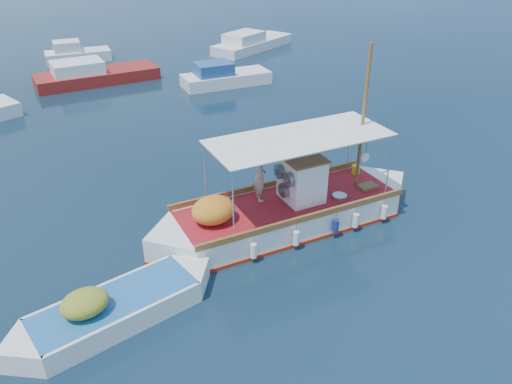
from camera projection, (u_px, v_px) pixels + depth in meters
ground at (281, 220)px, 18.94m from camera, size 160.00×160.00×0.00m
fishing_caique at (286, 212)px, 18.33m from camera, size 10.71×4.19×6.61m
dinghy at (114, 311)px, 14.09m from camera, size 6.38×2.02×1.56m
bg_boat_n at (93, 76)px, 34.23m from camera, size 8.41×3.75×1.80m
bg_boat_ne at (224, 78)px, 33.75m from camera, size 6.23×3.30×1.80m
bg_boat_e at (251, 44)px, 42.67m from camera, size 8.61×4.90×1.80m
bg_boat_far_n at (76, 55)px, 39.35m from camera, size 5.20×3.05×1.80m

